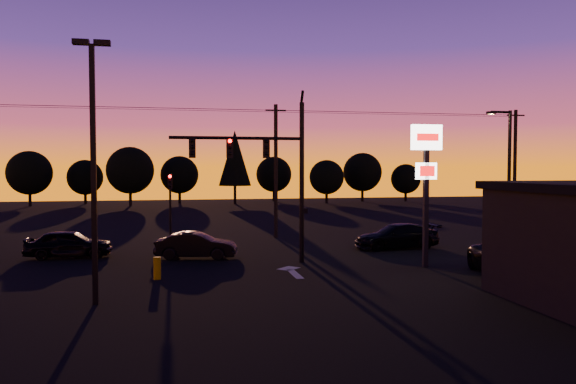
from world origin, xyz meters
The scene contains 24 objects.
ground centered at (0.00, 0.00, 0.00)m, with size 120.00×120.00×0.00m, color black.
lane_arrow centered at (0.50, 1.67, 0.01)m, with size 1.20×3.10×0.01m.
traffic_signal_mast centered at (-0.10, 3.99, 4.94)m, with size 6.79×0.52×8.58m.
secondary_signal centered at (-5.00, 11.49, 2.86)m, with size 0.30×0.31×4.35m.
parking_lot_light centered at (-7.50, -3.00, 5.27)m, with size 1.25×0.30×9.14m.
pylon_sign centered at (7.00, 1.50, 4.91)m, with size 1.50×0.28×6.80m.
streetlight centered at (13.91, 5.50, 4.42)m, with size 1.55×0.35×8.00m.
utility_pole_1 centered at (2.00, 14.00, 4.59)m, with size 1.40×0.26×9.00m.
utility_pole_2 centered at (20.00, 14.00, 4.59)m, with size 1.40×0.26×9.00m.
power_wires centered at (2.00, 14.00, 8.57)m, with size 36.00×1.22×0.07m.
bollard centered at (-5.51, 1.04, 0.48)m, with size 0.32×0.32×0.96m, color #A79000.
tree_0 centered at (-22.00, 50.00, 4.06)m, with size 5.36×5.36×6.74m.
tree_1 centered at (-16.00, 53.00, 3.43)m, with size 4.54×4.54×5.71m.
tree_2 centered at (-10.00, 48.00, 4.37)m, with size 5.77×5.78×7.26m.
tree_3 centered at (-4.00, 52.00, 3.75)m, with size 4.95×4.95×6.22m.
tree_4 centered at (3.00, 49.00, 5.93)m, with size 4.18×4.18×9.50m.
tree_5 centered at (9.00, 54.00, 3.75)m, with size 4.95×4.95×6.22m.
tree_6 centered at (15.00, 48.00, 3.43)m, with size 4.54×4.54×5.71m.
tree_7 centered at (21.00, 51.00, 4.06)m, with size 5.36×5.36×6.74m.
tree_8 centered at (27.00, 50.00, 3.12)m, with size 4.12×4.12×5.19m.
car_left centered at (-10.23, 7.80, 0.75)m, with size 1.76×4.39×1.49m, color black.
car_mid centered at (-3.66, 6.22, 0.69)m, with size 1.46×4.19×1.38m, color black.
car_right centered at (8.03, 7.52, 0.73)m, with size 2.04×5.02×1.46m, color black.
suv_parked centered at (9.61, -1.69, 0.76)m, with size 2.53×5.50×1.53m, color black.
Camera 1 is at (-4.80, -23.33, 4.80)m, focal length 35.00 mm.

